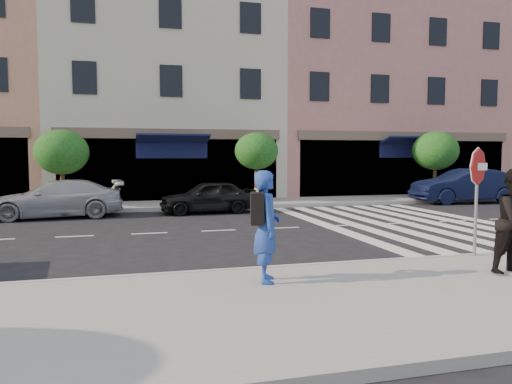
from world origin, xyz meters
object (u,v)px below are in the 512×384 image
Objects in this scene: car_far_left at (56,199)px; car_far_mid at (208,197)px; car_far_right at (465,186)px; photographer at (267,226)px; stop_sign at (478,176)px.

car_far_left is 1.25× the size of car_far_mid.
photographer is at bearing -43.07° from car_far_right.
stop_sign is 13.77m from car_far_left.
car_far_left is (-9.29, 10.10, -1.13)m from stop_sign.
car_far_mid is at bearing 7.69° from photographer.
car_far_right is at bearing 45.28° from stop_sign.
car_far_mid is 0.77× the size of car_far_right.
stop_sign is 1.22× the size of photographer.
car_far_mid is 11.99m from car_far_right.
stop_sign reaches higher than photographer.
photographer is (-4.75, -0.86, -0.73)m from stop_sign.
stop_sign is at bearing -67.42° from photographer.
photographer is 0.50× the size of car_far_mid.
car_far_left is 5.43m from car_far_mid.
car_far_left is at bearing -83.00° from car_far_right.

